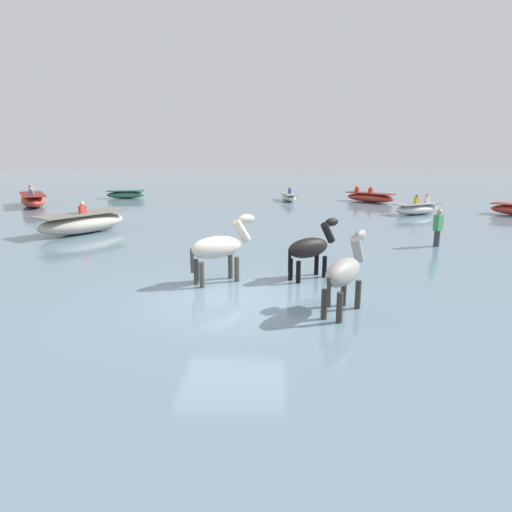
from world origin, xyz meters
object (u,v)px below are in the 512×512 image
object	(u,v)px
boat_near_starboard	(289,197)
boat_mid_outer	(33,200)
horse_flank_grey	(344,273)
boat_mid_channel	(83,223)
person_wading_mid	(438,231)
boat_distant_west	(126,195)
horse_lead_black	(310,249)
horse_trailing_pinto	(219,249)
boat_distant_east	(370,197)
boat_far_inshore	(417,209)

from	to	relation	value
boat_near_starboard	boat_mid_outer	bearing A→B (deg)	-166.63
boat_mid_outer	boat_near_starboard	bearing A→B (deg)	13.37
horse_flank_grey	boat_near_starboard	xyz separation A→B (m)	(-0.55, 20.73, -0.60)
boat_mid_channel	person_wading_mid	xyz separation A→B (m)	(13.55, -1.97, 0.15)
horse_flank_grey	boat_distant_west	size ratio (longest dim) A/B	0.71
horse_flank_grey	person_wading_mid	distance (m)	7.90
horse_lead_black	horse_trailing_pinto	distance (m)	2.38
boat_mid_channel	horse_flank_grey	bearing A→B (deg)	-42.84
horse_lead_black	horse_flank_grey	size ratio (longest dim) A/B	0.95
horse_flank_grey	boat_distant_east	size ratio (longest dim) A/B	0.61
boat_far_inshore	horse_trailing_pinto	bearing A→B (deg)	-125.08
boat_mid_channel	person_wading_mid	world-z (taller)	person_wading_mid
boat_distant_east	boat_mid_outer	bearing A→B (deg)	-171.27
person_wading_mid	boat_far_inshore	bearing A→B (deg)	77.35
horse_flank_grey	horse_trailing_pinto	bearing A→B (deg)	144.56
horse_lead_black	person_wading_mid	xyz separation A→B (m)	(4.76, 4.16, -0.23)
boat_mid_channel	horse_trailing_pinto	bearing A→B (deg)	-45.63
boat_mid_outer	boat_mid_channel	world-z (taller)	boat_mid_channel
boat_distant_east	boat_near_starboard	bearing A→B (deg)	174.70
boat_distant_west	boat_mid_outer	bearing A→B (deg)	-130.82
horse_flank_grey	boat_distant_west	bearing A→B (deg)	118.86
horse_flank_grey	boat_mid_channel	size ratio (longest dim) A/B	0.50
horse_lead_black	person_wading_mid	world-z (taller)	horse_lead_black
boat_far_inshore	boat_mid_outer	bearing A→B (deg)	173.92
horse_flank_grey	boat_mid_channel	world-z (taller)	horse_flank_grey
boat_near_starboard	horse_trailing_pinto	bearing A→B (deg)	-96.95
boat_distant_west	boat_near_starboard	world-z (taller)	boat_near_starboard
horse_flank_grey	boat_far_inshore	distance (m)	15.90
boat_near_starboard	boat_far_inshore	size ratio (longest dim) A/B	0.89
horse_lead_black	boat_mid_channel	xyz separation A→B (m)	(-8.79, 6.13, -0.38)
person_wading_mid	horse_trailing_pinto	bearing A→B (deg)	-146.89
boat_distant_east	horse_trailing_pinto	bearing A→B (deg)	-112.59
boat_mid_outer	boat_mid_channel	bearing A→B (deg)	-51.19
horse_trailing_pinto	boat_distant_east	bearing A→B (deg)	67.41
boat_distant_east	boat_near_starboard	xyz separation A→B (m)	(-5.30, 0.49, -0.06)
boat_mid_outer	boat_far_inshore	distance (m)	22.25
boat_distant_east	person_wading_mid	bearing A→B (deg)	-92.06
boat_distant_east	boat_mid_channel	distance (m)	18.22
boat_near_starboard	horse_flank_grey	bearing A→B (deg)	-88.47
person_wading_mid	boat_near_starboard	bearing A→B (deg)	108.86
horse_lead_black	boat_mid_outer	xyz separation A→B (m)	(-15.56, 14.56, -0.40)
horse_trailing_pinto	person_wading_mid	world-z (taller)	horse_trailing_pinto
boat_distant_east	boat_mid_channel	xyz separation A→B (m)	(-14.04, -11.62, 0.10)
horse_trailing_pinto	boat_distant_east	distance (m)	19.74
horse_trailing_pinto	boat_near_starboard	world-z (taller)	horse_trailing_pinto
horse_lead_black	person_wading_mid	bearing A→B (deg)	41.14
boat_distant_east	boat_near_starboard	size ratio (longest dim) A/B	1.23
boat_mid_channel	boat_distant_east	bearing A→B (deg)	39.62
horse_flank_grey	boat_distant_west	xyz separation A→B (m)	(-11.99, 21.76, -0.58)
horse_lead_black	boat_mid_channel	distance (m)	10.72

